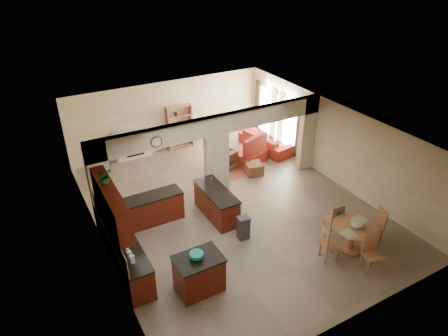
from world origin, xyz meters
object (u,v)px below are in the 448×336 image
dining_table (353,235)px  kitchen_island (199,273)px  sofa (266,142)px  armchair (223,159)px

dining_table → kitchen_island: bearing=170.3°
kitchen_island → sofa: 7.92m
sofa → kitchen_island: bearing=124.4°
dining_table → sofa: (1.43, 6.24, -0.17)m
kitchen_island → dining_table: 4.31m
sofa → armchair: bearing=93.4°
kitchen_island → dining_table: size_ratio=0.98×
kitchen_island → dining_table: kitchen_island is taller
dining_table → armchair: (-0.83, 5.71, -0.15)m
kitchen_island → armchair: bearing=55.1°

